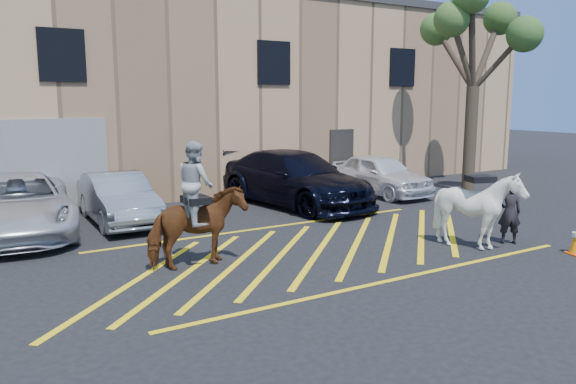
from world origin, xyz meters
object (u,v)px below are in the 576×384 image
mounted_bay (196,217)px  tree (476,31)px  car_blue_suv (295,178)px  car_white_suv (380,174)px  car_white_pickup (17,205)px  car_silver_sedan (118,199)px  handler (510,212)px  saddled_white (479,209)px

mounted_bay → tree: tree is taller
car_blue_suv → car_white_suv: bearing=-5.7°
car_white_pickup → tree: bearing=0.1°
car_silver_sedan → tree: size_ratio=0.57×
car_silver_sedan → mounted_bay: bearing=-85.4°
handler → mounted_bay: (-6.98, 2.06, 0.29)m
car_blue_suv → tree: 8.31m
car_blue_suv → tree: bearing=-17.6°
mounted_bay → saddled_white: mounted_bay is taller
mounted_bay → saddled_white: (5.99, -1.98, -0.13)m
car_white_suv → handler: (-1.87, -6.80, 0.02)m
car_white_pickup → car_blue_suv: (8.01, -0.21, 0.10)m
saddled_white → tree: size_ratio=0.28×
car_white_suv → mounted_bay: 10.04m
mounted_bay → tree: (11.89, 3.44, 4.65)m
mounted_bay → saddled_white: bearing=-18.3°
car_white_pickup → car_silver_sedan: 2.50m
handler → mounted_bay: size_ratio=0.58×
handler → car_silver_sedan: bearing=-10.5°
car_silver_sedan → handler: handler is taller
car_blue_suv → saddled_white: (0.76, -6.60, 0.05)m
car_silver_sedan → handler: bearing=-42.5°
car_white_suv → tree: bearing=-23.4°
car_blue_suv → tree: tree is taller
car_white_pickup → saddled_white: bearing=-32.4°
tree → saddled_white: bearing=-137.4°
car_white_suv → saddled_white: size_ratio=2.08×
car_white_pickup → handler: (9.76, -6.89, -0.02)m
mounted_bay → car_silver_sedan: bearing=93.3°
car_white_suv → handler: bearing=-105.6°
car_silver_sedan → car_blue_suv: size_ratio=0.70×
car_white_suv → saddled_white: bearing=-113.3°
mounted_bay → tree: size_ratio=0.35×
car_silver_sedan → saddled_white: 9.32m
car_white_suv → car_silver_sedan: bearing=178.7°
car_white_pickup → saddled_white: saddled_white is taller
car_white_suv → handler: handler is taller
car_white_pickup → car_silver_sedan: car_white_pickup is taller
car_silver_sedan → saddled_white: bearing=-46.4°
tree → handler: bearing=-131.7°
mounted_bay → saddled_white: 6.31m
car_white_pickup → mounted_bay: mounted_bay is taller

